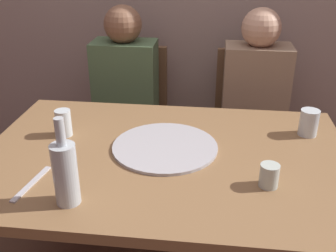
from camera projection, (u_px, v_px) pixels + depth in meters
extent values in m
cube|color=olive|center=(165.00, 158.00, 1.56)|extent=(1.44, 0.96, 0.04)
cylinder|color=olive|center=(55.00, 171.00, 2.16)|extent=(0.06, 0.06, 0.70)
cylinder|color=olive|center=(305.00, 187.00, 2.02)|extent=(0.06, 0.06, 0.70)
cylinder|color=#ADADB2|center=(165.00, 147.00, 1.59)|extent=(0.42, 0.42, 0.01)
cylinder|color=#B2BCC1|center=(66.00, 174.00, 1.23)|extent=(0.08, 0.08, 0.20)
cylinder|color=#B2BCC1|center=(60.00, 132.00, 1.16)|extent=(0.03, 0.03, 0.09)
cylinder|color=silver|center=(309.00, 123.00, 1.67)|extent=(0.08, 0.08, 0.11)
cylinder|color=#B7C6BC|center=(269.00, 176.00, 1.33)|extent=(0.07, 0.07, 0.08)
cylinder|color=silver|center=(64.00, 123.00, 1.67)|extent=(0.07, 0.07, 0.11)
cube|color=#B7B7BC|center=(31.00, 184.00, 1.36)|extent=(0.05, 0.22, 0.01)
cube|color=brown|center=(127.00, 127.00, 2.43)|extent=(0.44, 0.44, 0.05)
cube|color=brown|center=(132.00, 81.00, 2.51)|extent=(0.44, 0.04, 0.45)
cylinder|color=brown|center=(154.00, 179.00, 2.34)|extent=(0.04, 0.04, 0.42)
cylinder|color=brown|center=(91.00, 175.00, 2.38)|extent=(0.04, 0.04, 0.42)
cylinder|color=brown|center=(162.00, 148.00, 2.68)|extent=(0.04, 0.04, 0.42)
cylinder|color=brown|center=(107.00, 145.00, 2.72)|extent=(0.04, 0.04, 0.42)
cube|color=brown|center=(251.00, 134.00, 2.35)|extent=(0.44, 0.44, 0.05)
cube|color=brown|center=(252.00, 86.00, 2.43)|extent=(0.44, 0.04, 0.45)
cylinder|color=brown|center=(283.00, 188.00, 2.26)|extent=(0.04, 0.04, 0.42)
cylinder|color=brown|center=(216.00, 183.00, 2.30)|extent=(0.04, 0.04, 0.42)
cylinder|color=brown|center=(275.00, 155.00, 2.60)|extent=(0.04, 0.04, 0.42)
cylinder|color=brown|center=(217.00, 151.00, 2.64)|extent=(0.04, 0.04, 0.42)
cube|color=#4C6B47|center=(126.00, 86.00, 2.33)|extent=(0.36, 0.22, 0.52)
sphere|color=brown|center=(123.00, 24.00, 2.18)|extent=(0.21, 0.21, 0.21)
cylinder|color=black|center=(134.00, 141.00, 2.26)|extent=(0.12, 0.40, 0.12)
cylinder|color=black|center=(107.00, 140.00, 2.27)|extent=(0.12, 0.40, 0.12)
cylinder|color=black|center=(129.00, 195.00, 2.17)|extent=(0.11, 0.11, 0.45)
cylinder|color=black|center=(100.00, 193.00, 2.19)|extent=(0.11, 0.11, 0.45)
cube|color=#937A60|center=(255.00, 91.00, 2.25)|extent=(0.36, 0.22, 0.52)
sphere|color=tan|center=(261.00, 28.00, 2.10)|extent=(0.21, 0.21, 0.21)
cylinder|color=#3B3026|center=(268.00, 149.00, 2.18)|extent=(0.12, 0.40, 0.12)
cylinder|color=#3B3026|center=(238.00, 147.00, 2.19)|extent=(0.12, 0.40, 0.12)
cylinder|color=#3B3026|center=(267.00, 205.00, 2.09)|extent=(0.11, 0.11, 0.45)
cylinder|color=#3B3026|center=(237.00, 203.00, 2.11)|extent=(0.11, 0.11, 0.45)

